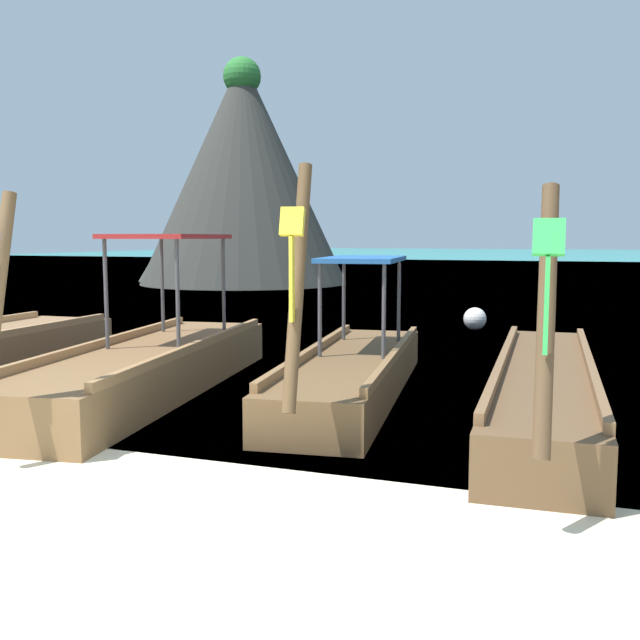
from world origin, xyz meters
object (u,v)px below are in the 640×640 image
object	(u,v)px
longtail_boat_blue_ribbon	(148,365)
longtail_boat_green_ribbon	(544,388)
mooring_buoy_near	(475,319)
longtail_boat_yellow_ribbon	(353,370)
karst_rock	(238,178)

from	to	relation	value
longtail_boat_blue_ribbon	longtail_boat_green_ribbon	size ratio (longest dim) A/B	0.90
longtail_boat_green_ribbon	mooring_buoy_near	size ratio (longest dim) A/B	14.24
longtail_boat_green_ribbon	mooring_buoy_near	distance (m)	7.35
longtail_boat_blue_ribbon	longtail_boat_green_ribbon	world-z (taller)	longtail_boat_blue_ribbon
longtail_boat_yellow_ribbon	longtail_boat_green_ribbon	xyz separation A→B (m)	(2.29, -0.15, -0.04)
karst_rock	mooring_buoy_near	world-z (taller)	karst_rock
longtail_boat_blue_ribbon	longtail_boat_yellow_ribbon	bearing A→B (deg)	16.22
karst_rock	longtail_boat_green_ribbon	bearing A→B (deg)	-55.81
karst_rock	longtail_boat_blue_ribbon	bearing A→B (deg)	-66.84
longtail_boat_blue_ribbon	mooring_buoy_near	world-z (taller)	longtail_boat_blue_ribbon
karst_rock	mooring_buoy_near	distance (m)	17.94
longtail_boat_blue_ribbon	longtail_boat_green_ribbon	xyz separation A→B (m)	(4.78, 0.58, -0.07)
longtail_boat_green_ribbon	mooring_buoy_near	bearing A→B (deg)	103.81
longtail_boat_yellow_ribbon	karst_rock	xyz separation A→B (m)	(-11.27, 19.82, 4.13)
longtail_boat_green_ribbon	karst_rock	xyz separation A→B (m)	(-13.56, 19.97, 4.17)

